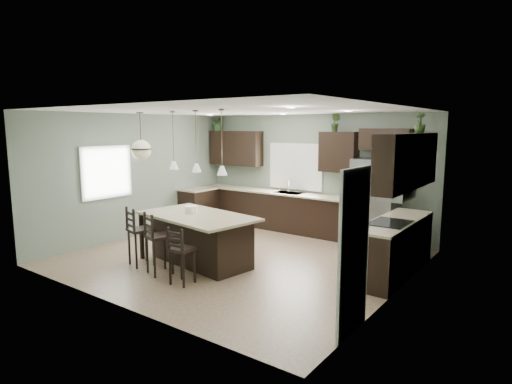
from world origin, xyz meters
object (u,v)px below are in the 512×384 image
object	(u,v)px
refrigerator	(376,203)
serving_dish	(191,210)
bar_stool_center	(159,243)
plant_back_left	(219,123)
bar_stool_left	(141,236)
bar_stool_right	(182,255)
kitchen_island	(198,240)

from	to	relation	value
refrigerator	serving_dish	bearing A→B (deg)	-127.06
bar_stool_center	plant_back_left	size ratio (longest dim) A/B	2.45
bar_stool_left	serving_dish	bearing A→B (deg)	66.03
serving_dish	plant_back_left	size ratio (longest dim) A/B	0.54
bar_stool_right	bar_stool_center	bearing A→B (deg)	164.65
bar_stool_center	kitchen_island	bearing A→B (deg)	96.81
bar_stool_right	bar_stool_left	bearing A→B (deg)	164.47
refrigerator	plant_back_left	distance (m)	4.78
bar_stool_right	plant_back_left	world-z (taller)	plant_back_left
bar_stool_center	bar_stool_right	distance (m)	0.68
bar_stool_left	plant_back_left	world-z (taller)	plant_back_left
refrigerator	bar_stool_right	size ratio (longest dim) A/B	1.94
bar_stool_left	bar_stool_right	world-z (taller)	bar_stool_left
serving_dish	bar_stool_center	distance (m)	0.93
kitchen_island	bar_stool_right	distance (m)	1.02
refrigerator	serving_dish	distance (m)	3.90
refrigerator	bar_stool_center	bearing A→B (deg)	-120.55
refrigerator	kitchen_island	size ratio (longest dim) A/B	0.84
kitchen_island	bar_stool_left	world-z (taller)	bar_stool_left
serving_dish	kitchen_island	bearing A→B (deg)	-8.73
kitchen_island	bar_stool_center	size ratio (longest dim) A/B	2.03
plant_back_left	bar_stool_right	bearing A→B (deg)	-55.85
bar_stool_left	plant_back_left	xyz separation A→B (m)	(-1.54, 3.94, 2.08)
plant_back_left	refrigerator	bearing A→B (deg)	-1.74
bar_stool_left	bar_stool_center	distance (m)	0.63
kitchen_island	bar_stool_left	distance (m)	1.03
bar_stool_center	bar_stool_left	bearing A→B (deg)	-171.53
kitchen_island	plant_back_left	size ratio (longest dim) A/B	4.97
serving_dish	plant_back_left	xyz separation A→B (m)	(-2.12, 3.24, 1.63)
refrigerator	bar_stool_right	world-z (taller)	refrigerator
serving_dish	bar_stool_left	distance (m)	1.02
refrigerator	plant_back_left	world-z (taller)	plant_back_left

